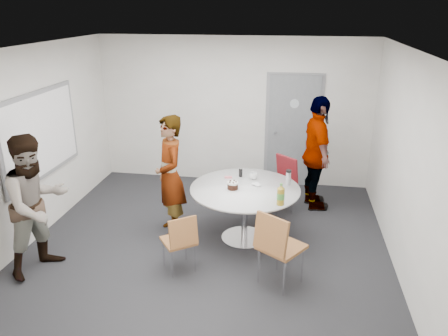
% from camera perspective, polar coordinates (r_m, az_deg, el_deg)
% --- Properties ---
extents(floor, '(5.00, 5.00, 0.00)m').
position_cam_1_polar(floor, '(6.29, -2.12, -9.98)').
color(floor, black).
rests_on(floor, ground).
extents(ceiling, '(5.00, 5.00, 0.00)m').
position_cam_1_polar(ceiling, '(5.44, -2.50, 15.30)').
color(ceiling, silver).
rests_on(ceiling, wall_back).
extents(wall_back, '(5.00, 0.00, 5.00)m').
position_cam_1_polar(wall_back, '(8.10, 1.26, 7.38)').
color(wall_back, silver).
rests_on(wall_back, floor).
extents(wall_left, '(0.00, 5.00, 5.00)m').
position_cam_1_polar(wall_left, '(6.68, -23.84, 2.70)').
color(wall_left, silver).
rests_on(wall_left, floor).
extents(wall_right, '(0.00, 5.00, 5.00)m').
position_cam_1_polar(wall_right, '(5.79, 22.73, 0.29)').
color(wall_right, silver).
rests_on(wall_right, floor).
extents(wall_front, '(5.00, 0.00, 5.00)m').
position_cam_1_polar(wall_front, '(3.54, -10.54, -11.33)').
color(wall_front, silver).
rests_on(wall_front, floor).
extents(door, '(1.02, 0.17, 2.12)m').
position_cam_1_polar(door, '(8.09, 8.99, 4.74)').
color(door, slate).
rests_on(door, wall_back).
extents(whiteboard, '(0.04, 1.90, 1.25)m').
position_cam_1_polar(whiteboard, '(6.79, -22.80, 4.02)').
color(whiteboard, gray).
rests_on(whiteboard, wall_left).
extents(table, '(1.54, 1.54, 1.09)m').
position_cam_1_polar(table, '(6.14, 2.94, -3.60)').
color(table, silver).
rests_on(table, floor).
extents(chair_near_left, '(0.54, 0.55, 0.80)m').
position_cam_1_polar(chair_near_left, '(5.50, -5.69, -9.14)').
color(chair_near_left, brown).
rests_on(chair_near_left, floor).
extents(chair_near_right, '(0.66, 0.67, 0.98)m').
position_cam_1_polar(chair_near_right, '(5.19, 6.91, -9.64)').
color(chair_near_right, brown).
rests_on(chair_near_right, floor).
extents(chair_far, '(0.65, 0.65, 0.94)m').
position_cam_1_polar(chair_far, '(7.05, 7.52, -1.45)').
color(chair_far, maroon).
rests_on(chair_far, floor).
extents(person_main, '(0.69, 0.77, 1.78)m').
position_cam_1_polar(person_main, '(6.31, -7.05, -1.06)').
color(person_main, '#A5C6EA').
rests_on(person_main, floor).
extents(person_left, '(0.98, 1.08, 1.79)m').
position_cam_1_polar(person_left, '(5.84, -23.25, -4.43)').
color(person_left, white).
rests_on(person_left, floor).
extents(person_right, '(0.69, 1.18, 1.88)m').
position_cam_1_polar(person_right, '(7.20, 12.02, 1.83)').
color(person_right, black).
rests_on(person_right, floor).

